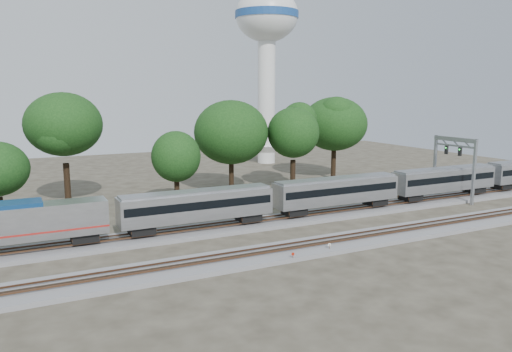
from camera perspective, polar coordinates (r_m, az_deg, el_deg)
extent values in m
plane|color=#383328|center=(48.49, -3.01, -8.15)|extent=(160.00, 160.00, 0.00)
cube|color=slate|center=(53.77, -5.58, -6.17)|extent=(160.00, 5.00, 0.40)
cube|color=brown|center=(53.00, -5.30, -5.89)|extent=(160.00, 0.08, 0.15)
cube|color=brown|center=(54.30, -5.85, -5.52)|extent=(160.00, 0.08, 0.15)
cube|color=slate|center=(44.97, -0.96, -9.30)|extent=(160.00, 5.00, 0.40)
cube|color=brown|center=(44.21, -0.56, -9.02)|extent=(160.00, 0.08, 0.15)
cube|color=brown|center=(45.44, -1.36, -8.50)|extent=(160.00, 0.08, 0.15)
cube|color=silver|center=(49.89, -22.40, -4.63)|extent=(10.00, 2.83, 3.11)
cube|color=maroon|center=(50.03, -23.64, -5.62)|extent=(12.26, 2.87, 0.17)
cube|color=black|center=(50.64, -19.00, -6.54)|extent=(2.45, 2.07, 0.85)
cube|color=silver|center=(52.72, -6.72, -3.38)|extent=(16.41, 2.83, 2.83)
cube|color=black|center=(52.66, -6.72, -3.08)|extent=(15.85, 2.88, 0.85)
cube|color=gray|center=(52.41, -6.75, -1.82)|extent=(16.03, 2.26, 0.33)
cube|color=black|center=(51.55, -12.94, -5.97)|extent=(2.45, 2.07, 0.85)
cube|color=black|center=(55.37, -0.87, -4.64)|extent=(2.45, 2.07, 0.85)
cube|color=silver|center=(60.88, 9.23, -1.69)|extent=(16.41, 2.83, 2.83)
cube|color=black|center=(60.83, 9.24, -1.43)|extent=(15.85, 2.88, 0.85)
cube|color=gray|center=(60.62, 9.27, -0.33)|extent=(16.03, 2.26, 0.33)
cube|color=black|center=(58.08, 4.40, -3.99)|extent=(2.45, 2.07, 0.85)
cube|color=black|center=(64.84, 13.47, -2.80)|extent=(2.45, 2.07, 0.85)
cube|color=silver|center=(72.57, 20.73, -0.38)|extent=(16.41, 2.83, 2.83)
cube|color=black|center=(72.52, 20.74, -0.16)|extent=(15.85, 2.88, 0.85)
cube|color=gray|center=(72.34, 20.80, 0.76)|extent=(16.03, 2.26, 0.33)
cube|color=black|center=(68.71, 17.25, -2.28)|extent=(2.45, 2.07, 0.85)
cube|color=black|center=(77.29, 23.66, -1.37)|extent=(2.45, 2.07, 0.85)
cube|color=black|center=(81.86, 26.31, -0.99)|extent=(2.45, 2.07, 0.85)
cylinder|color=#512D19|center=(44.36, 4.24, -9.33)|extent=(0.05, 0.05, 0.80)
cylinder|color=#B51D0C|center=(44.24, 4.24, -8.89)|extent=(0.29, 0.07, 0.29)
cylinder|color=#512D19|center=(47.23, 8.39, -8.20)|extent=(0.06, 0.06, 0.83)
cylinder|color=silver|center=(47.12, 8.40, -7.77)|extent=(0.30, 0.09, 0.30)
cube|color=#512D19|center=(47.29, 7.46, -8.49)|extent=(0.57, 0.46, 0.30)
cylinder|color=silver|center=(104.64, 1.20, 8.44)|extent=(3.63, 3.63, 25.38)
cone|color=silver|center=(105.41, 1.18, 2.52)|extent=(5.80, 5.80, 3.63)
ellipsoid|color=silver|center=(105.74, 1.24, 17.93)|extent=(12.69, 12.69, 10.79)
cylinder|color=navy|center=(105.74, 1.24, 17.93)|extent=(12.83, 12.83, 1.45)
cube|color=gray|center=(71.33, 23.64, 0.38)|extent=(0.34, 0.34, 8.71)
cube|color=gray|center=(75.79, 19.74, 1.12)|extent=(0.34, 0.34, 8.71)
cube|color=gray|center=(73.06, 21.83, 3.91)|extent=(0.39, 7.16, 0.58)
cube|color=gray|center=(73.14, 21.79, 3.24)|extent=(0.24, 7.16, 0.24)
cube|color=black|center=(72.23, 22.28, 2.59)|extent=(0.24, 0.48, 1.16)
cube|color=black|center=(73.77, 20.93, 2.81)|extent=(0.24, 0.48, 1.16)
cylinder|color=black|center=(60.75, -27.15, -3.81)|extent=(0.70, 0.70, 3.59)
cylinder|color=black|center=(68.47, -20.75, -1.03)|extent=(0.70, 0.70, 5.79)
ellipsoid|color=#133311|center=(67.56, -21.14, 5.54)|extent=(10.92, 10.92, 9.28)
cylinder|color=black|center=(64.30, -9.01, -2.15)|extent=(0.70, 0.70, 3.64)
ellipsoid|color=#133311|center=(63.49, -9.12, 2.22)|extent=(6.86, 6.86, 5.83)
cylinder|color=black|center=(73.04, -2.83, -0.15)|extent=(0.70, 0.70, 4.87)
ellipsoid|color=#133311|center=(72.22, -2.87, 5.02)|extent=(9.18, 9.18, 7.80)
cylinder|color=black|center=(74.96, 4.22, 0.04)|extent=(0.70, 0.70, 4.75)
ellipsoid|color=#133311|center=(74.17, 4.28, 4.96)|extent=(8.96, 8.96, 7.62)
cylinder|color=black|center=(86.43, 8.84, 1.34)|extent=(0.70, 0.70, 5.08)
ellipsoid|color=#133311|center=(85.73, 8.96, 5.90)|extent=(9.59, 9.59, 8.15)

